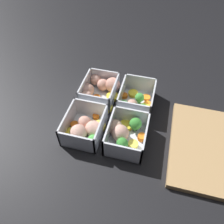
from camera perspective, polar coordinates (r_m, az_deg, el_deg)
ground_plane at (r=0.69m, az=0.00°, el=-1.24°), size 4.00×4.00×0.00m
container_near_left at (r=0.74m, az=-3.29°, el=5.91°), size 0.16×0.14×0.06m
container_near_right at (r=0.63m, az=-6.96°, el=-4.32°), size 0.14×0.12×0.06m
container_far_left at (r=0.70m, az=6.22°, el=2.71°), size 0.13×0.11×0.06m
container_far_right at (r=0.62m, az=3.25°, el=-5.44°), size 0.13×0.12×0.06m
cutting_board at (r=0.66m, az=22.74°, el=-8.37°), size 0.28×0.18×0.02m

